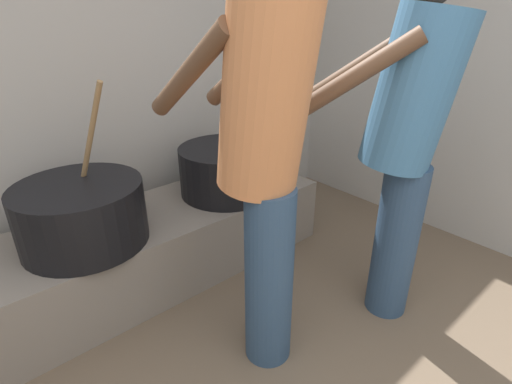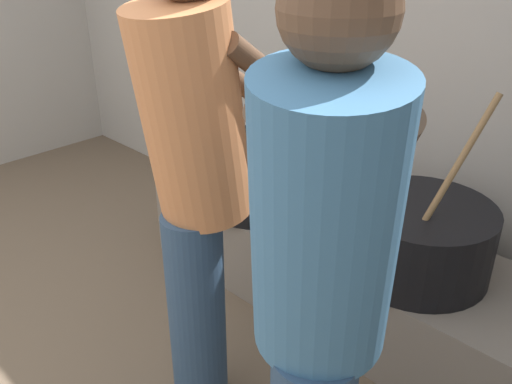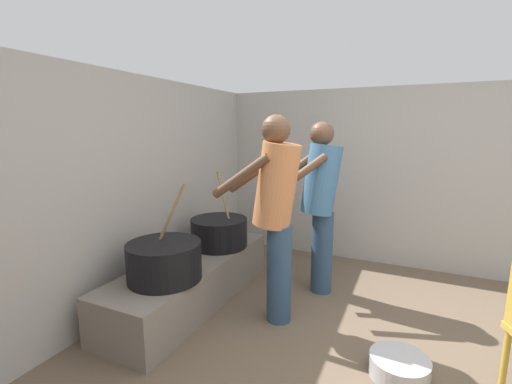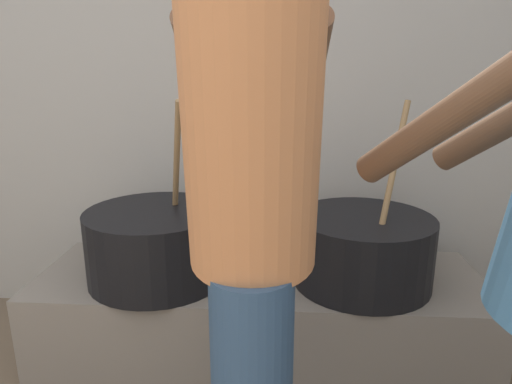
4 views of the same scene
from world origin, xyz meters
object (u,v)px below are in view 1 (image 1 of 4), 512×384
at_px(cook_in_orange_shirt, 264,147).
at_px(cooking_pot_secondary, 227,170).
at_px(cook_in_blue_shirt, 407,132).
at_px(cooking_pot_main, 82,214).

bearing_deg(cook_in_orange_shirt, cooking_pot_secondary, 62.59).
relative_size(cooking_pot_secondary, cook_in_orange_shirt, 0.44).
relative_size(cooking_pot_secondary, cook_in_blue_shirt, 0.45).
distance_m(cooking_pot_main, cook_in_blue_shirt, 1.49).
distance_m(cook_in_blue_shirt, cook_in_orange_shirt, 0.67).
height_order(cook_in_blue_shirt, cook_in_orange_shirt, cook_in_orange_shirt).
xyz_separation_m(cook_in_blue_shirt, cook_in_orange_shirt, (-0.64, 0.19, 0.03)).
distance_m(cooking_pot_main, cooking_pot_secondary, 0.85).
distance_m(cooking_pot_main, cook_in_orange_shirt, 0.97).
bearing_deg(cook_in_blue_shirt, cooking_pot_secondary, 104.41).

